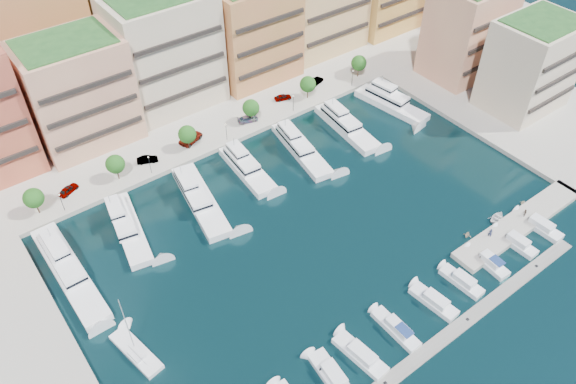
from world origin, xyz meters
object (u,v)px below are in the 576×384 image
(lamppost_1, at_px, (149,162))
(yacht_0, at_px, (66,267))
(cruiser_5, at_px, (434,302))
(person_0, at_px, (490,233))
(yacht_5, at_px, (345,124))
(car_2, at_px, (191,138))
(person_1, at_px, (525,213))
(cruiser_9, at_px, (539,226))
(tree_0, at_px, (33,198))
(yacht_4, at_px, (299,147))
(yacht_2, at_px, (198,196))
(tender_3, at_px, (523,203))
(yacht_1, at_px, (127,226))
(tree_5, at_px, (359,63))
(lamppost_2, at_px, (226,129))
(cruiser_6, at_px, (462,282))
(yacht_3, at_px, (245,166))
(car_5, at_px, (315,82))
(cruiser_4, at_px, (396,329))
(car_3, at_px, (248,119))
(tender_1, at_px, (467,235))
(sailboat_1, at_px, (136,352))
(cruiser_3, at_px, (360,355))
(lamppost_4, at_px, (353,75))
(car_4, at_px, (283,97))
(tree_1, at_px, (115,164))
(tree_4, at_px, (308,84))
(cruiser_7, at_px, (489,262))
(lamppost_3, at_px, (293,101))
(tree_3, at_px, (251,108))
(cruiser_2, at_px, (332,376))
(car_1, at_px, (147,159))
(tender_2, at_px, (497,218))
(cruiser_8, at_px, (516,243))

(lamppost_1, xyz_separation_m, yacht_0, (-22.87, -13.71, -2.62))
(cruiser_5, bearing_deg, person_0, 11.18)
(yacht_5, xyz_separation_m, car_2, (-30.31, 15.41, 0.60))
(person_1, bearing_deg, cruiser_9, 66.91)
(tree_0, relative_size, person_1, 3.58)
(tree_0, xyz_separation_m, yacht_4, (50.94, -13.73, -3.65))
(lamppost_1, xyz_separation_m, cruiser_5, (22.15, -55.79, -3.28))
(yacht_2, relative_size, tender_3, 16.17)
(yacht_0, height_order, yacht_1, same)
(tree_5, bearing_deg, lamppost_2, -176.71)
(cruiser_6, bearing_deg, lamppost_1, 117.44)
(yacht_3, bearing_deg, cruiser_5, -82.57)
(tender_3, xyz_separation_m, car_5, (-6.30, 55.89, 1.47))
(yacht_5, relative_size, cruiser_4, 2.25)
(car_5, bearing_deg, car_3, 80.68)
(tender_1, relative_size, person_0, 0.88)
(yacht_0, distance_m, person_0, 74.09)
(yacht_4, bearing_deg, tender_1, -76.27)
(car_3, bearing_deg, yacht_2, 140.67)
(sailboat_1, bearing_deg, cruiser_3, -37.96)
(tree_5, height_order, lamppost_4, tree_5)
(car_2, height_order, car_4, car_2)
(tree_1, bearing_deg, cruiser_9, -45.89)
(lamppost_1, distance_m, cruiser_4, 57.53)
(tree_4, relative_size, yacht_5, 0.28)
(yacht_0, distance_m, cruiser_7, 72.29)
(lamppost_1, relative_size, lamppost_3, 1.00)
(sailboat_1, xyz_separation_m, car_3, (45.83, 37.98, 1.38))
(cruiser_7, relative_size, tender_1, 4.77)
(yacht_4, bearing_deg, yacht_2, -178.85)
(sailboat_1, xyz_separation_m, car_2, (32.05, 39.40, 1.50))
(tree_3, xyz_separation_m, sailboat_1, (-46.43, -37.41, -4.44))
(yacht_3, bearing_deg, cruiser_7, -66.75)
(yacht_5, bearing_deg, cruiser_3, -128.74)
(tree_5, bearing_deg, tree_1, 180.00)
(cruiser_2, relative_size, cruiser_7, 1.13)
(tree_0, relative_size, car_1, 1.34)
(cruiser_4, distance_m, tender_2, 33.13)
(cruiser_3, bearing_deg, tree_1, 101.76)
(yacht_2, bearing_deg, lamppost_1, 108.02)
(yacht_4, relative_size, car_3, 4.34)
(tree_4, bearing_deg, car_1, 178.31)
(cruiser_8, distance_m, cruiser_9, 6.85)
(cruiser_5, height_order, tender_3, cruiser_5)
(cruiser_8, bearing_deg, lamppost_4, 79.32)
(cruiser_7, bearing_deg, tender_2, 30.52)
(yacht_0, bearing_deg, yacht_5, 2.28)
(tree_1, distance_m, yacht_0, 23.52)
(tree_5, xyz_separation_m, yacht_3, (-41.84, -12.17, -3.53))
(car_3, distance_m, person_1, 60.67)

